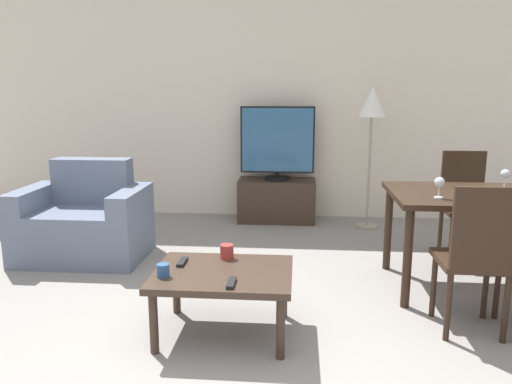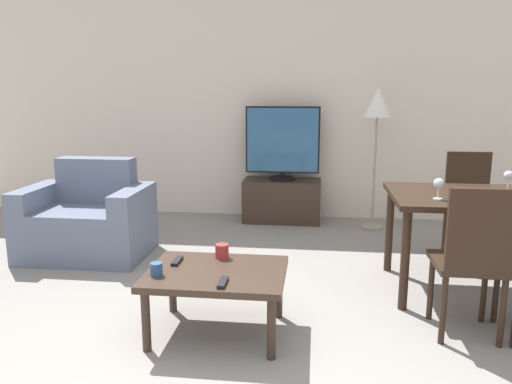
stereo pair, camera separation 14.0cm
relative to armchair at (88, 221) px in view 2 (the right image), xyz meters
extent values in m
cube|color=beige|center=(1.47, 1.66, 1.04)|extent=(7.38, 0.06, 2.70)
cube|color=slate|center=(0.00, -0.03, -0.09)|extent=(0.70, 0.73, 0.44)
cube|color=slate|center=(0.00, 0.23, 0.34)|extent=(0.70, 0.20, 0.40)
cube|color=slate|center=(-0.44, -0.03, 0.00)|extent=(0.18, 0.73, 0.62)
cube|color=slate|center=(0.44, -0.03, 0.00)|extent=(0.18, 0.73, 0.62)
cube|color=#38281E|center=(1.63, 1.38, -0.07)|extent=(0.85, 0.42, 0.47)
cylinder|color=black|center=(1.63, 1.38, 0.18)|extent=(0.28, 0.28, 0.03)
cylinder|color=black|center=(1.63, 1.38, 0.22)|extent=(0.04, 0.04, 0.05)
cube|color=black|center=(1.63, 1.38, 0.61)|extent=(0.81, 0.04, 0.73)
cube|color=#2D5B84|center=(1.63, 1.36, 0.61)|extent=(0.77, 0.01, 0.69)
cube|color=#38281E|center=(1.42, -1.31, 0.07)|extent=(0.82, 0.63, 0.04)
cylinder|color=#38281E|center=(1.07, -1.57, -0.13)|extent=(0.05, 0.05, 0.36)
cylinder|color=#38281E|center=(1.78, -1.57, -0.13)|extent=(0.05, 0.05, 0.36)
cylinder|color=#38281E|center=(1.07, -1.05, -0.13)|extent=(0.05, 0.05, 0.36)
cylinder|color=#38281E|center=(1.78, -1.05, -0.13)|extent=(0.05, 0.05, 0.36)
cube|color=black|center=(3.11, -0.46, 0.40)|extent=(1.14, 0.86, 0.04)
cylinder|color=black|center=(2.60, -0.83, 0.04)|extent=(0.06, 0.06, 0.68)
cylinder|color=black|center=(2.60, -0.08, 0.04)|extent=(0.06, 0.06, 0.68)
cube|color=black|center=(2.91, -1.12, 0.13)|extent=(0.40, 0.40, 0.04)
cylinder|color=black|center=(2.74, -0.96, -0.10)|extent=(0.04, 0.04, 0.42)
cylinder|color=black|center=(3.07, -0.96, -0.10)|extent=(0.04, 0.04, 0.42)
cylinder|color=black|center=(2.74, -1.28, -0.10)|extent=(0.04, 0.04, 0.42)
cylinder|color=black|center=(3.07, -1.28, -0.10)|extent=(0.04, 0.04, 0.42)
cube|color=black|center=(2.91, -1.30, 0.39)|extent=(0.37, 0.04, 0.47)
cube|color=black|center=(3.30, 0.21, 0.13)|extent=(0.40, 0.40, 0.04)
cylinder|color=black|center=(3.14, 0.04, -0.10)|extent=(0.04, 0.04, 0.42)
cylinder|color=black|center=(3.47, 0.04, -0.10)|extent=(0.04, 0.04, 0.42)
cylinder|color=black|center=(3.14, 0.37, -0.10)|extent=(0.04, 0.04, 0.42)
cylinder|color=black|center=(3.47, 0.37, -0.10)|extent=(0.04, 0.04, 0.42)
cube|color=black|center=(3.30, 0.39, 0.39)|extent=(0.37, 0.04, 0.47)
cylinder|color=black|center=(3.14, -0.96, -0.10)|extent=(0.04, 0.04, 0.42)
cylinder|color=gray|center=(2.60, 1.19, -0.29)|extent=(0.24, 0.24, 0.02)
cylinder|color=gray|center=(2.60, 1.19, 0.29)|extent=(0.02, 0.02, 1.15)
cone|color=white|center=(2.60, 1.19, 1.03)|extent=(0.28, 0.28, 0.31)
cube|color=black|center=(1.16, -1.20, 0.10)|extent=(0.04, 0.15, 0.02)
cube|color=black|center=(1.50, -1.51, 0.10)|extent=(0.04, 0.15, 0.02)
cylinder|color=navy|center=(1.10, -1.43, 0.13)|extent=(0.07, 0.07, 0.08)
cylinder|color=maroon|center=(1.42, -1.08, 0.14)|extent=(0.08, 0.08, 0.09)
cylinder|color=silver|center=(3.40, -0.27, 0.42)|extent=(0.06, 0.06, 0.01)
cylinder|color=silver|center=(3.40, -0.27, 0.46)|extent=(0.01, 0.01, 0.07)
sphere|color=silver|center=(3.40, -0.27, 0.53)|extent=(0.07, 0.07, 0.07)
cylinder|color=silver|center=(2.82, -0.65, 0.42)|extent=(0.06, 0.06, 0.01)
cylinder|color=silver|center=(2.82, -0.65, 0.46)|extent=(0.01, 0.01, 0.07)
sphere|color=silver|center=(2.82, -0.65, 0.53)|extent=(0.07, 0.07, 0.07)
camera|label=1|loc=(1.86, -4.08, 1.14)|focal=35.00mm
camera|label=2|loc=(2.00, -4.06, 1.14)|focal=35.00mm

